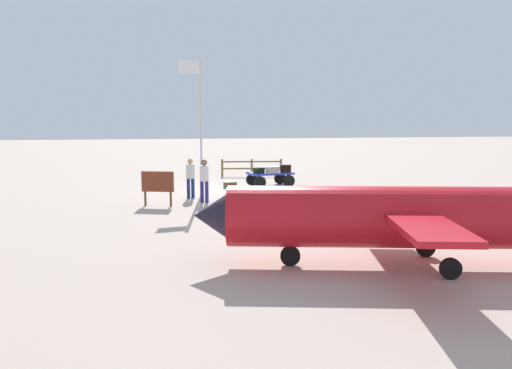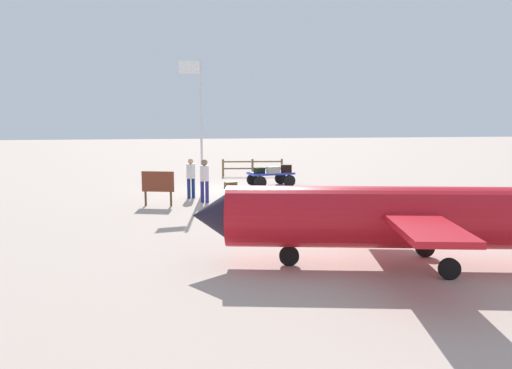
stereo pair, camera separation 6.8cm
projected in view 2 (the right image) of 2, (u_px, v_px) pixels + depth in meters
ground_plane at (234, 190)px, 22.51m from camera, size 120.00×120.00×0.00m
luggage_cart at (270, 176)px, 23.58m from camera, size 2.27×1.56×0.68m
suitcase_maroon at (286, 169)px, 23.41m from camera, size 0.57×0.40×0.37m
suitcase_tan at (273, 170)px, 23.05m from camera, size 0.65×0.46×0.31m
suitcase_dark at (259, 170)px, 23.07m from camera, size 0.54×0.44×0.27m
suitcase_grey at (231, 185)px, 23.01m from camera, size 0.61×0.45×0.29m
worker_lead at (204, 177)px, 18.87m from camera, size 0.46×0.46×1.68m
worker_trailing at (191, 175)px, 19.92m from camera, size 0.47×0.47×1.63m
airplane_near at (389, 216)px, 10.57m from camera, size 8.47×5.95×2.97m
flagpole at (199, 117)px, 20.54m from camera, size 0.94×0.17×5.69m
signboard at (158, 183)px, 18.15m from camera, size 1.18×0.41×1.29m
wooden_fence at (252, 166)px, 27.77m from camera, size 3.43×0.51×0.97m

